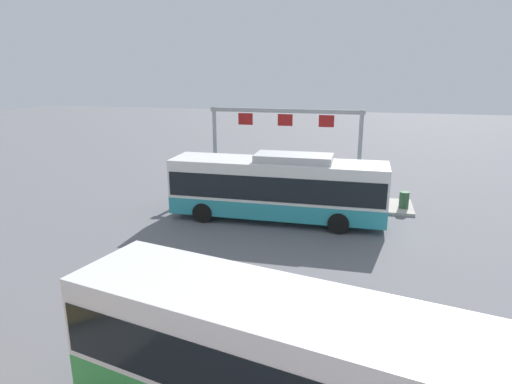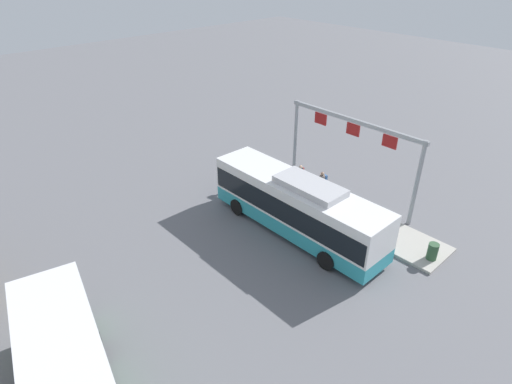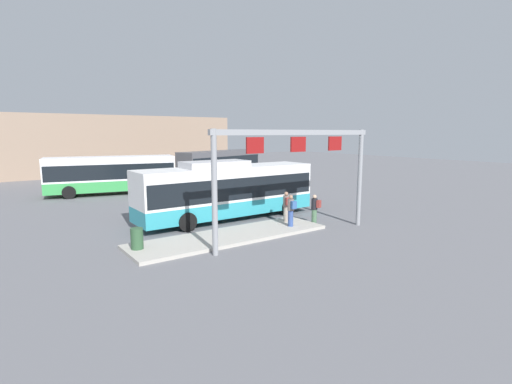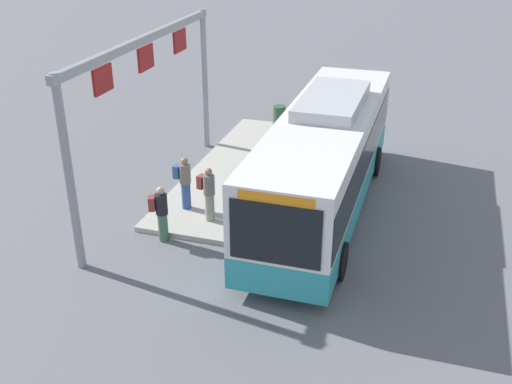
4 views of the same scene
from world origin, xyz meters
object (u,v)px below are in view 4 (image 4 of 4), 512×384
(person_boarding, at_px, (208,192))
(person_waiting_near, at_px, (184,181))
(trash_bin, at_px, (279,117))
(person_waiting_mid, at_px, (161,212))
(bus_main, at_px, (325,156))

(person_boarding, distance_m, person_waiting_near, 1.09)
(trash_bin, bearing_deg, person_boarding, 1.06)
(person_boarding, height_order, person_waiting_near, same)
(person_waiting_near, bearing_deg, person_waiting_mid, -83.46)
(trash_bin, bearing_deg, person_waiting_near, -5.87)
(person_waiting_near, height_order, person_waiting_mid, person_waiting_near)
(bus_main, height_order, person_waiting_mid, bus_main)
(person_boarding, relative_size, trash_bin, 1.86)
(person_waiting_mid, bearing_deg, person_boarding, 32.56)
(person_waiting_near, xyz_separation_m, person_waiting_mid, (1.77, 0.04, -0.16))
(person_waiting_near, height_order, trash_bin, person_waiting_near)
(bus_main, bearing_deg, trash_bin, -153.64)
(person_waiting_near, relative_size, person_waiting_mid, 1.00)
(bus_main, distance_m, person_waiting_near, 4.29)
(bus_main, height_order, person_waiting_near, bus_main)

